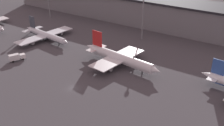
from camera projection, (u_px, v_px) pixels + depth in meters
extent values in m
plane|color=#423F44|center=(73.00, 88.00, 110.30)|extent=(600.00, 600.00, 0.00)
cube|color=slate|center=(167.00, 15.00, 172.19)|extent=(239.90, 22.13, 16.34)
cube|color=black|center=(169.00, 1.00, 168.33)|extent=(239.90, 24.13, 1.20)
cone|color=silver|center=(2.00, 29.00, 162.97)|extent=(4.39, 3.64, 3.21)
cylinder|color=silver|center=(46.00, 35.00, 154.87)|extent=(29.84, 6.60, 3.27)
cylinder|color=#333842|center=(47.00, 36.00, 155.12)|extent=(28.31, 5.94, 2.78)
cone|color=silver|center=(65.00, 42.00, 145.63)|extent=(4.25, 3.53, 3.11)
cone|color=silver|center=(29.00, 28.00, 164.10)|extent=(5.19, 3.32, 2.78)
cube|color=#333842|center=(32.00, 22.00, 159.96)|extent=(4.60, 0.91, 6.67)
cube|color=silver|center=(32.00, 29.00, 162.28)|extent=(4.68, 12.91, 0.24)
cube|color=silver|center=(45.00, 35.00, 155.92)|extent=(11.11, 35.64, 0.36)
cylinder|color=gray|center=(60.00, 33.00, 162.59)|extent=(3.78, 2.20, 1.80)
cylinder|color=gray|center=(31.00, 43.00, 149.22)|extent=(3.78, 2.20, 1.80)
cylinder|color=black|center=(59.00, 44.00, 149.85)|extent=(0.50, 0.50, 1.47)
cylinder|color=black|center=(47.00, 38.00, 157.68)|extent=(0.50, 0.50, 1.47)
cylinder|color=black|center=(43.00, 39.00, 155.89)|extent=(0.50, 0.50, 1.47)
cylinder|color=silver|center=(121.00, 58.00, 126.25)|extent=(34.44, 7.97, 4.14)
cylinder|color=silver|center=(121.00, 59.00, 126.57)|extent=(32.67, 7.16, 3.52)
cone|color=silver|center=(155.00, 70.00, 115.53)|extent=(5.38, 4.47, 3.93)
cone|color=silver|center=(91.00, 47.00, 136.95)|extent=(6.57, 4.20, 3.52)
cube|color=red|center=(97.00, 38.00, 132.11)|extent=(5.80, 1.05, 7.36)
cube|color=silver|center=(96.00, 48.00, 134.77)|extent=(5.30, 10.91, 0.24)
cube|color=silver|center=(118.00, 58.00, 127.47)|extent=(12.34, 30.03, 0.36)
cylinder|color=gray|center=(130.00, 56.00, 133.05)|extent=(4.78, 2.78, 2.28)
cylinder|color=gray|center=(108.00, 67.00, 121.92)|extent=(4.78, 2.78, 2.28)
cylinder|color=black|center=(142.00, 72.00, 120.57)|extent=(0.50, 0.50, 1.86)
cylinder|color=black|center=(120.00, 62.00, 129.70)|extent=(0.50, 0.50, 1.86)
cylinder|color=black|center=(115.00, 64.00, 127.44)|extent=(0.50, 0.50, 1.86)
cone|color=white|center=(207.00, 74.00, 112.69)|extent=(5.75, 3.67, 3.08)
cube|color=#2D519E|center=(218.00, 67.00, 108.45)|extent=(5.08, 0.97, 6.13)
cube|color=white|center=(215.00, 76.00, 110.73)|extent=(4.67, 9.88, 0.24)
cube|color=white|center=(23.00, 56.00, 133.45)|extent=(3.09, 2.98, 1.99)
cube|color=silver|center=(14.00, 57.00, 131.33)|extent=(3.99, 5.16, 2.66)
cylinder|color=black|center=(22.00, 58.00, 134.58)|extent=(0.90, 1.06, 0.90)
cylinder|color=black|center=(23.00, 59.00, 133.21)|extent=(0.90, 1.06, 0.90)
cylinder|color=black|center=(12.00, 60.00, 132.25)|extent=(0.90, 1.06, 0.90)
cylinder|color=black|center=(13.00, 62.00, 130.89)|extent=(0.90, 1.06, 0.90)
cylinder|color=slate|center=(49.00, 0.00, 189.17)|extent=(0.70, 0.70, 24.58)
cylinder|color=slate|center=(143.00, 19.00, 153.10)|extent=(0.70, 0.70, 23.47)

